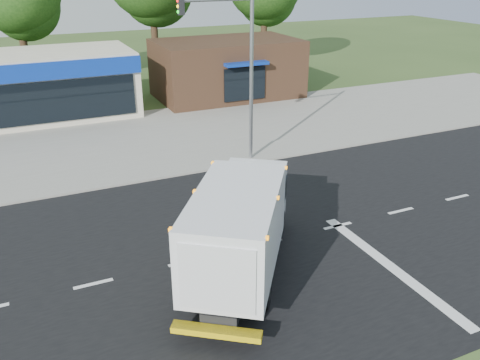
% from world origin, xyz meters
% --- Properties ---
extents(ground, '(120.00, 120.00, 0.00)m').
position_xyz_m(ground, '(0.00, 0.00, 0.00)').
color(ground, '#385123').
rests_on(ground, ground).
extents(road_asphalt, '(60.00, 14.00, 0.02)m').
position_xyz_m(road_asphalt, '(0.00, 0.00, 0.00)').
color(road_asphalt, black).
rests_on(road_asphalt, ground).
extents(sidewalk, '(60.00, 2.40, 0.12)m').
position_xyz_m(sidewalk, '(0.00, 8.20, 0.06)').
color(sidewalk, gray).
rests_on(sidewalk, ground).
extents(parking_apron, '(60.00, 9.00, 0.02)m').
position_xyz_m(parking_apron, '(0.00, 14.00, 0.01)').
color(parking_apron, gray).
rests_on(parking_apron, ground).
extents(lane_markings, '(55.20, 7.00, 0.01)m').
position_xyz_m(lane_markings, '(1.35, -1.35, 0.02)').
color(lane_markings, silver).
rests_on(lane_markings, road_asphalt).
extents(ems_box_truck, '(5.95, 7.20, 3.20)m').
position_xyz_m(ems_box_truck, '(-1.63, -1.37, 1.85)').
color(ems_box_truck, black).
rests_on(ems_box_truck, ground).
extents(emergency_worker, '(0.78, 0.83, 2.02)m').
position_xyz_m(emergency_worker, '(-2.90, -3.57, 0.99)').
color(emergency_worker, tan).
rests_on(emergency_worker, ground).
extents(brown_storefront, '(10.00, 6.70, 4.00)m').
position_xyz_m(brown_storefront, '(7.00, 19.98, 2.00)').
color(brown_storefront, '#382316').
rests_on(brown_storefront, ground).
extents(traffic_signal_pole, '(3.51, 0.25, 8.00)m').
position_xyz_m(traffic_signal_pole, '(2.35, 7.60, 4.92)').
color(traffic_signal_pole, gray).
rests_on(traffic_signal_pole, ground).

